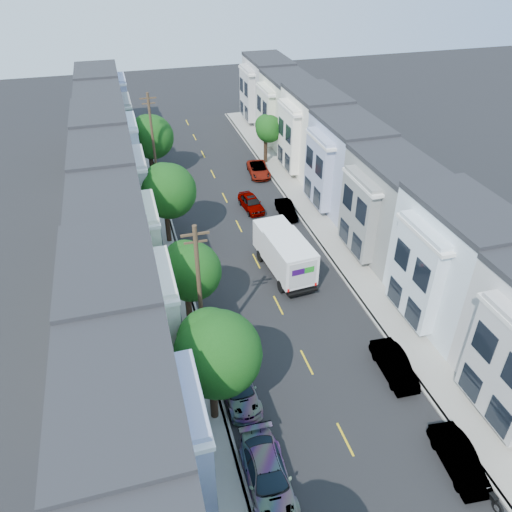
% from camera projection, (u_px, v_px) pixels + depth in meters
% --- Properties ---
extents(ground, '(160.00, 160.00, 0.00)m').
position_uv_depth(ground, '(307.00, 362.00, 32.26)').
color(ground, black).
rests_on(ground, ground).
extents(road_slab, '(12.00, 70.00, 0.02)m').
position_uv_depth(road_slab, '(247.00, 243.00, 44.23)').
color(road_slab, black).
rests_on(road_slab, ground).
extents(curb_left, '(0.30, 70.00, 0.15)m').
position_uv_depth(curb_left, '(179.00, 252.00, 42.83)').
color(curb_left, gray).
rests_on(curb_left, ground).
extents(curb_right, '(0.30, 70.00, 0.15)m').
position_uv_depth(curb_right, '(311.00, 233.00, 45.55)').
color(curb_right, gray).
rests_on(curb_right, ground).
extents(sidewalk_left, '(2.60, 70.00, 0.15)m').
position_uv_depth(sidewalk_left, '(164.00, 255.00, 42.54)').
color(sidewalk_left, gray).
rests_on(sidewalk_left, ground).
extents(sidewalk_right, '(2.60, 70.00, 0.15)m').
position_uv_depth(sidewalk_right, '(324.00, 231.00, 45.85)').
color(sidewalk_right, gray).
rests_on(sidewalk_right, ground).
extents(centerline, '(0.12, 70.00, 0.01)m').
position_uv_depth(centerline, '(247.00, 243.00, 44.23)').
color(centerline, gold).
rests_on(centerline, ground).
extents(townhouse_row_left, '(5.00, 70.00, 8.50)m').
position_uv_depth(townhouse_row_left, '(119.00, 262.00, 41.72)').
color(townhouse_row_left, gray).
rests_on(townhouse_row_left, ground).
extents(townhouse_row_right, '(5.00, 70.00, 8.50)m').
position_uv_depth(townhouse_row_right, '(362.00, 226.00, 46.75)').
color(townhouse_row_right, gray).
rests_on(townhouse_row_right, ground).
extents(tree_b, '(4.70, 4.70, 7.29)m').
position_uv_depth(tree_b, '(216.00, 354.00, 26.05)').
color(tree_b, black).
rests_on(tree_b, ground).
extents(tree_c, '(4.09, 4.09, 6.32)m').
position_uv_depth(tree_c, '(190.00, 272.00, 33.32)').
color(tree_c, black).
rests_on(tree_c, ground).
extents(tree_d, '(4.70, 4.70, 7.27)m').
position_uv_depth(tree_d, '(167.00, 191.00, 41.76)').
color(tree_d, black).
rests_on(tree_d, ground).
extents(tree_e, '(4.70, 4.70, 6.96)m').
position_uv_depth(tree_e, '(151.00, 137.00, 53.08)').
color(tree_e, black).
rests_on(tree_e, ground).
extents(tree_far_r, '(3.09, 3.09, 5.66)m').
position_uv_depth(tree_far_r, '(268.00, 129.00, 56.61)').
color(tree_far_r, black).
rests_on(tree_far_r, ground).
extents(utility_pole_near, '(1.60, 0.26, 10.00)m').
position_uv_depth(utility_pole_near, '(200.00, 298.00, 29.56)').
color(utility_pole_near, '#42301E').
rests_on(utility_pole_near, ground).
extents(utility_pole_far, '(1.60, 0.26, 10.00)m').
position_uv_depth(utility_pole_far, '(153.00, 142.00, 50.31)').
color(utility_pole_far, '#42301E').
rests_on(utility_pole_far, ground).
extents(fedex_truck, '(2.73, 7.08, 3.40)m').
position_uv_depth(fedex_truck, '(284.00, 252.00, 39.54)').
color(fedex_truck, white).
rests_on(fedex_truck, ground).
extents(lead_sedan, '(2.09, 4.50, 1.41)m').
position_uv_depth(lead_sedan, '(251.00, 203.00, 49.01)').
color(lead_sedan, black).
rests_on(lead_sedan, ground).
extents(parked_left_b, '(2.30, 5.20, 1.54)m').
position_uv_depth(parked_left_b, '(268.00, 476.00, 24.82)').
color(parked_left_b, black).
rests_on(parked_left_b, ground).
extents(parked_left_c, '(2.04, 4.62, 1.37)m').
position_uv_depth(parked_left_c, '(239.00, 388.00, 29.62)').
color(parked_left_c, '#8F90A4').
rests_on(parked_left_c, ground).
extents(parked_left_d, '(2.50, 4.96, 1.34)m').
position_uv_depth(parked_left_d, '(198.00, 263.00, 40.41)').
color(parked_left_d, '#33160C').
rests_on(parked_left_d, ground).
extents(parked_right_a, '(1.81, 4.24, 1.37)m').
position_uv_depth(parked_right_a, '(459.00, 459.00, 25.71)').
color(parked_right_a, '#393939').
rests_on(parked_right_a, ground).
extents(parked_right_b, '(1.67, 4.30, 1.41)m').
position_uv_depth(parked_right_b, '(394.00, 365.00, 31.11)').
color(parked_right_b, white).
rests_on(parked_right_b, ground).
extents(parked_right_c, '(1.55, 3.88, 1.27)m').
position_uv_depth(parked_right_c, '(286.00, 210.00, 48.00)').
color(parked_right_c, black).
rests_on(parked_right_c, ground).
extents(parked_right_d, '(2.57, 4.81, 1.29)m').
position_uv_depth(parked_right_d, '(259.00, 170.00, 55.67)').
color(parked_right_d, black).
rests_on(parked_right_d, ground).
extents(motorcycle, '(0.29, 2.13, 0.85)m').
position_uv_depth(motorcycle, '(487.00, 492.00, 24.47)').
color(motorcycle, black).
rests_on(motorcycle, ground).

